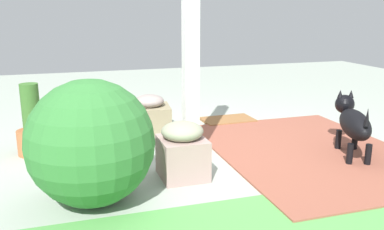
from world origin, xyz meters
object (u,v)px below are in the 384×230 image
at_px(porch_pillar, 191,40).
at_px(round_shrub, 91,143).
at_px(terracotta_pot_spiky, 89,126).
at_px(terracotta_pot_tall, 33,129).
at_px(stone_planter_mid, 182,150).
at_px(doormat, 228,120).
at_px(dog, 353,122).
at_px(stone_planter_nearest, 150,115).

bearing_deg(porch_pillar, round_shrub, 36.93).
height_order(porch_pillar, terracotta_pot_spiky, porch_pillar).
xyz_separation_m(round_shrub, terracotta_pot_tall, (0.48, -1.25, -0.21)).
height_order(stone_planter_mid, terracotta_pot_spiky, terracotta_pot_spiky).
bearing_deg(round_shrub, doormat, -134.72).
xyz_separation_m(round_shrub, terracotta_pot_spiky, (-0.05, -1.16, -0.19)).
bearing_deg(porch_pillar, stone_planter_mid, 65.15).
height_order(porch_pillar, terracotta_pot_tall, porch_pillar).
xyz_separation_m(terracotta_pot_tall, doormat, (-2.27, -0.57, -0.23)).
bearing_deg(porch_pillar, doormat, -127.38).
bearing_deg(doormat, terracotta_pot_tall, 13.98).
xyz_separation_m(porch_pillar, terracotta_pot_tall, (1.44, -0.52, -0.86)).
distance_m(dog, doormat, 1.69).
height_order(terracotta_pot_tall, doormat, terracotta_pot_tall).
bearing_deg(doormat, round_shrub, 45.28).
height_order(porch_pillar, doormat, porch_pillar).
bearing_deg(stone_planter_mid, terracotta_pot_spiky, -52.05).
distance_m(stone_planter_mid, doormat, 1.89).
xyz_separation_m(terracotta_pot_tall, dog, (-2.92, 0.97, 0.09)).
relative_size(porch_pillar, dog, 2.67).
relative_size(stone_planter_nearest, doormat, 0.77).
relative_size(porch_pillar, terracotta_pot_spiky, 3.93).
bearing_deg(porch_pillar, terracotta_pot_spiky, -25.29).
distance_m(stone_planter_mid, dog, 1.70).
relative_size(porch_pillar, terracotta_pot_tall, 3.17).
bearing_deg(dog, terracotta_pot_spiky, -20.07).
bearing_deg(stone_planter_mid, porch_pillar, -114.85).
height_order(stone_planter_mid, doormat, stone_planter_mid).
relative_size(terracotta_pot_spiky, dog, 0.68).
relative_size(round_shrub, terracotta_pot_tall, 1.31).
distance_m(porch_pillar, round_shrub, 1.37).
bearing_deg(porch_pillar, stone_planter_nearest, -76.65).
bearing_deg(round_shrub, stone_planter_nearest, -114.85).
bearing_deg(stone_planter_mid, dog, -179.23).
xyz_separation_m(porch_pillar, terracotta_pot_spiky, (0.92, -0.43, -0.84)).
distance_m(stone_planter_nearest, terracotta_pot_spiky, 0.85).
xyz_separation_m(stone_planter_nearest, terracotta_pot_tall, (1.23, 0.38, 0.05)).
distance_m(porch_pillar, dog, 1.73).
distance_m(porch_pillar, terracotta_pot_tall, 1.76).
height_order(round_shrub, doormat, round_shrub).
bearing_deg(terracotta_pot_tall, round_shrub, 110.89).
bearing_deg(terracotta_pot_spiky, stone_planter_nearest, -146.56).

